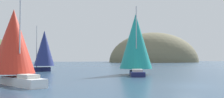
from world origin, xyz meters
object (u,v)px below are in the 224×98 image
Objects in this scene: sailboat_scarlet_sail at (14,44)px; sailboat_teal_sail at (136,42)px; sailboat_navy_sail at (43,50)px; channel_buoy at (20,74)px.

sailboat_scarlet_sail is 21.25m from sailboat_teal_sail.
sailboat_navy_sail is 3.54× the size of channel_buoy.
sailboat_navy_sail is at bearing 83.03° from sailboat_scarlet_sail.
sailboat_teal_sail reaches higher than channel_buoy.
sailboat_scarlet_sail is at bearing -147.05° from sailboat_teal_sail.
sailboat_navy_sail reaches higher than channel_buoy.
channel_buoy is (-17.91, -0.18, -4.93)m from sailboat_teal_sail.
sailboat_teal_sail is at bearing -45.99° from sailboat_navy_sail.
sailboat_scarlet_sail is at bearing -96.97° from sailboat_navy_sail.
sailboat_scarlet_sail is 0.82× the size of sailboat_teal_sail.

